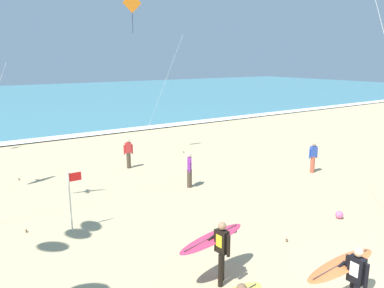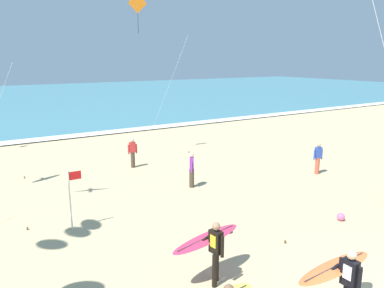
{
  "view_description": "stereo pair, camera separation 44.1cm",
  "coord_description": "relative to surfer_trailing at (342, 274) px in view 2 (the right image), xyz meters",
  "views": [
    {
      "loc": [
        -7.29,
        -3.12,
        5.69
      ],
      "look_at": [
        -0.01,
        7.71,
        2.69
      ],
      "focal_mm": 35.0,
      "sensor_mm": 36.0,
      "label": 1
    },
    {
      "loc": [
        -6.92,
        -3.36,
        5.69
      ],
      "look_at": [
        -0.01,
        7.71,
        2.69
      ],
      "focal_mm": 35.0,
      "sensor_mm": 36.0,
      "label": 2
    }
  ],
  "objects": [
    {
      "name": "surfer_trailing",
      "position": [
        0.0,
        0.0,
        0.0
      ],
      "size": [
        2.36,
        0.94,
        1.71
      ],
      "color": "black",
      "rests_on": "ground"
    },
    {
      "name": "lifeguard_flag",
      "position": [
        -3.9,
        7.57,
        0.22
      ],
      "size": [
        0.45,
        0.05,
        2.1
      ],
      "color": "silver",
      "rests_on": "ground"
    },
    {
      "name": "surfer_third",
      "position": [
        -1.66,
        2.65,
        -0.0
      ],
      "size": [
        2.21,
        1.04,
        1.71
      ],
      "color": "black",
      "rests_on": "ground"
    },
    {
      "name": "bystander_purple_top",
      "position": [
        1.77,
        9.1,
        -0.24
      ],
      "size": [
        0.32,
        0.44,
        1.59
      ],
      "color": "#4C3D2D",
      "rests_on": "ground"
    },
    {
      "name": "ocean_water",
      "position": [
        0.21,
        52.81,
        -1.01
      ],
      "size": [
        160.0,
        60.0,
        0.08
      ],
      "primitive_type": "cube",
      "color": "teal",
      "rests_on": "ground"
    },
    {
      "name": "beach_ball",
      "position": [
        4.42,
        3.25,
        -0.91
      ],
      "size": [
        0.28,
        0.28,
        0.28
      ],
      "primitive_type": "sphere",
      "color": "pink",
      "rests_on": "ground"
    },
    {
      "name": "bystander_red_top",
      "position": [
        0.77,
        13.42,
        -0.24
      ],
      "size": [
        0.49,
        0.23,
        1.59
      ],
      "color": "#4C3D2D",
      "rests_on": "ground"
    },
    {
      "name": "shoreline_foam",
      "position": [
        0.21,
        23.11,
        -0.96
      ],
      "size": [
        160.0,
        1.45,
        0.01
      ],
      "primitive_type": "cube",
      "color": "white",
      "rests_on": "ocean_water"
    },
    {
      "name": "bystander_blue_top",
      "position": [
        8.18,
        7.47,
        -0.24
      ],
      "size": [
        0.49,
        0.26,
        1.59
      ],
      "color": "#D8593F",
      "rests_on": "ground"
    },
    {
      "name": "kite_diamond_amber_distant",
      "position": [
        2.18,
        15.07,
        7.1
      ],
      "size": [
        3.41,
        0.71,
        9.08
      ],
      "color": "orange",
      "rests_on": "ground"
    }
  ]
}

